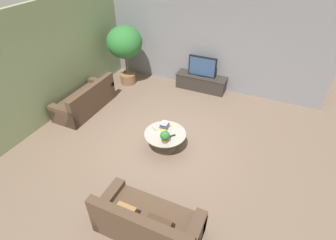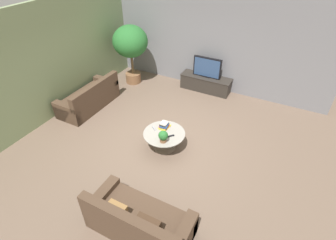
{
  "view_description": "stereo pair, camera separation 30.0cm",
  "coord_description": "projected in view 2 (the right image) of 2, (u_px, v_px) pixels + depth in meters",
  "views": [
    {
      "loc": [
        2.21,
        -4.47,
        4.35
      ],
      "look_at": [
        0.1,
        0.22,
        0.55
      ],
      "focal_mm": 28.0,
      "sensor_mm": 36.0,
      "label": 1
    },
    {
      "loc": [
        2.48,
        -4.34,
        4.35
      ],
      "look_at": [
        0.1,
        0.22,
        0.55
      ],
      "focal_mm": 28.0,
      "sensor_mm": 36.0,
      "label": 2
    }
  ],
  "objects": [
    {
      "name": "ground_plane",
      "position": [
        161.0,
        141.0,
        6.6
      ],
      "size": [
        24.0,
        24.0,
        0.0
      ],
      "primitive_type": "plane",
      "color": "brown"
    },
    {
      "name": "back_wall_stone",
      "position": [
        211.0,
        42.0,
        8.04
      ],
      "size": [
        7.4,
        0.12,
        3.0
      ],
      "primitive_type": "cube",
      "color": "slate",
      "rests_on": "ground"
    },
    {
      "name": "side_wall_left",
      "position": [
        58.0,
        58.0,
        7.07
      ],
      "size": [
        0.12,
        7.4,
        3.0
      ],
      "primitive_type": "cube",
      "color": "gray",
      "rests_on": "ground"
    },
    {
      "name": "media_console",
      "position": [
        206.0,
        83.0,
        8.53
      ],
      "size": [
        1.63,
        0.5,
        0.49
      ],
      "color": "#2D2823",
      "rests_on": "ground"
    },
    {
      "name": "television",
      "position": [
        207.0,
        68.0,
        8.2
      ],
      "size": [
        0.9,
        0.13,
        0.64
      ],
      "color": "black",
      "rests_on": "media_console"
    },
    {
      "name": "coffee_table",
      "position": [
        164.0,
        138.0,
        6.23
      ],
      "size": [
        0.99,
        0.99,
        0.45
      ],
      "color": "#756656",
      "rests_on": "ground"
    },
    {
      "name": "couch_by_wall",
      "position": [
        90.0,
        98.0,
        7.7
      ],
      "size": [
        0.84,
        1.89,
        0.84
      ],
      "rotation": [
        0.0,
        0.0,
        -1.57
      ],
      "color": "#4C3828",
      "rests_on": "ground"
    },
    {
      "name": "couch_near_entry",
      "position": [
        139.0,
        222.0,
        4.48
      ],
      "size": [
        1.81,
        0.84,
        0.84
      ],
      "rotation": [
        0.0,
        0.0,
        3.14
      ],
      "color": "#4C3828",
      "rests_on": "ground"
    },
    {
      "name": "potted_palm_tall",
      "position": [
        130.0,
        44.0,
        8.33
      ],
      "size": [
        1.12,
        1.12,
        1.94
      ],
      "color": "brown",
      "rests_on": "ground"
    },
    {
      "name": "potted_plant_tabletop",
      "position": [
        163.0,
        136.0,
        5.82
      ],
      "size": [
        0.22,
        0.22,
        0.29
      ],
      "color": "brown",
      "rests_on": "coffee_table"
    },
    {
      "name": "book_stack",
      "position": [
        164.0,
        125.0,
        6.28
      ],
      "size": [
        0.22,
        0.3,
        0.16
      ],
      "color": "gold",
      "rests_on": "coffee_table"
    },
    {
      "name": "remote_black",
      "position": [
        171.0,
        136.0,
        6.05
      ],
      "size": [
        0.13,
        0.15,
        0.02
      ],
      "primitive_type": "cube",
      "rotation": [
        0.0,
        0.0,
        -0.71
      ],
      "color": "black",
      "rests_on": "coffee_table"
    },
    {
      "name": "remote_silver",
      "position": [
        154.0,
        128.0,
        6.28
      ],
      "size": [
        0.15,
        0.12,
        0.02
      ],
      "primitive_type": "cube",
      "rotation": [
        0.0,
        0.0,
        0.96
      ],
      "color": "gray",
      "rests_on": "coffee_table"
    }
  ]
}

